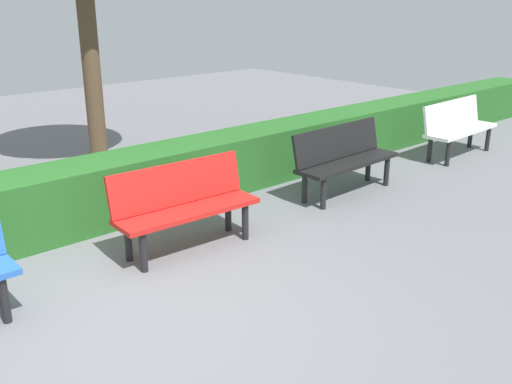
{
  "coord_description": "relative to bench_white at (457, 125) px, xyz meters",
  "views": [
    {
      "loc": [
        1.98,
        3.75,
        2.45
      ],
      "look_at": [
        -1.65,
        -0.35,
        0.55
      ],
      "focal_mm": 40.42,
      "sensor_mm": 36.0,
      "label": 1
    }
  ],
  "objects": [
    {
      "name": "bench_black",
      "position": [
        2.72,
        -0.01,
        0.0
      ],
      "size": [
        1.61,
        0.52,
        0.86
      ],
      "rotation": [
        0.0,
        0.0,
        0.03
      ],
      "color": "black",
      "rests_on": "ground_plane"
    },
    {
      "name": "ground_plane",
      "position": [
        6.25,
        0.78,
        -0.48
      ],
      "size": [
        22.49,
        22.49,
        0.0
      ],
      "primitive_type": "plane",
      "color": "slate"
    },
    {
      "name": "hedge_row",
      "position": [
        5.11,
        -1.12,
        -0.13
      ],
      "size": [
        18.49,
        0.69,
        0.71
      ],
      "primitive_type": "cube",
      "color": "#266023",
      "rests_on": "ground_plane"
    },
    {
      "name": "bench_white",
      "position": [
        0.0,
        0.0,
        0.0
      ],
      "size": [
        1.59,
        0.51,
        0.86
      ],
      "rotation": [
        0.0,
        0.0,
        0.03
      ],
      "color": "white",
      "rests_on": "ground_plane"
    },
    {
      "name": "bench_red",
      "position": [
        5.22,
        0.05,
        -0.0
      ],
      "size": [
        1.5,
        0.53,
        0.86
      ],
      "rotation": [
        0.0,
        0.0,
        -0.05
      ],
      "color": "red",
      "rests_on": "ground_plane"
    }
  ]
}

